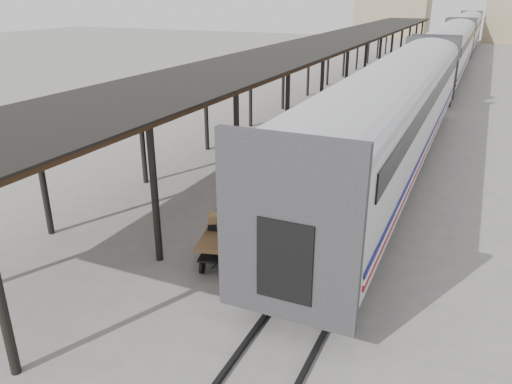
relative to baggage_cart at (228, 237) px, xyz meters
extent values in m
plane|color=slate|center=(-0.38, 1.09, -0.65)|extent=(160.00, 160.00, 0.00)
cube|color=silver|center=(2.82, 9.09, 1.95)|extent=(3.00, 24.00, 2.90)
cube|color=#28282B|center=(2.82, -2.81, 1.95)|extent=(3.04, 0.22, 3.50)
cube|color=black|center=(1.30, 9.09, 2.85)|extent=(0.04, 22.08, 0.65)
cube|color=black|center=(2.82, 9.09, 0.25)|extent=(2.55, 23.04, 0.50)
cube|color=silver|center=(2.82, 35.09, 1.95)|extent=(3.00, 24.00, 2.90)
cube|color=#28282B|center=(2.82, 23.19, 1.95)|extent=(3.04, 0.22, 3.50)
cube|color=black|center=(1.30, 35.09, 2.85)|extent=(0.04, 22.08, 0.65)
cube|color=black|center=(2.82, 35.09, 0.25)|extent=(2.55, 23.04, 0.50)
cube|color=silver|center=(2.82, 61.09, 1.95)|extent=(3.00, 24.00, 2.90)
cube|color=#28282B|center=(2.82, 49.19, 1.95)|extent=(3.04, 0.22, 3.50)
cube|color=black|center=(1.30, 61.09, 2.85)|extent=(0.04, 22.08, 0.65)
cube|color=black|center=(2.82, 61.09, 0.25)|extent=(2.55, 23.04, 0.50)
cube|color=black|center=(1.57, 0.59, 1.50)|extent=(0.50, 1.70, 2.00)
imported|color=silver|center=(1.57, 0.59, 1.36)|extent=(0.72, 0.89, 1.72)
cube|color=olive|center=(1.17, 0.44, 0.75)|extent=(0.57, 0.25, 0.42)
cube|color=#422B19|center=(-3.78, 25.09, 3.35)|extent=(4.60, 64.00, 0.18)
cube|color=black|center=(-3.78, 25.09, 3.47)|extent=(4.90, 64.30, 0.06)
cylinder|color=black|center=(-5.83, 25.09, 1.35)|extent=(0.20, 0.20, 4.00)
cylinder|color=black|center=(-5.83, 56.09, 1.35)|extent=(0.20, 0.20, 4.00)
cylinder|color=black|center=(-1.73, 25.09, 1.35)|extent=(0.20, 0.20, 4.00)
cylinder|color=black|center=(-1.73, 56.09, 1.35)|extent=(0.20, 0.20, 4.00)
cube|color=black|center=(2.10, 35.09, -0.59)|extent=(0.10, 150.00, 0.12)
cube|color=black|center=(3.54, 35.09, -0.59)|extent=(0.10, 150.00, 0.12)
cube|color=tan|center=(-10.38, 83.09, 2.35)|extent=(12.00, 8.00, 6.00)
cube|color=brown|center=(0.00, 0.00, 0.15)|extent=(1.79, 2.63, 0.12)
cube|color=black|center=(0.00, 0.00, -0.20)|extent=(1.67, 2.51, 0.06)
cylinder|color=black|center=(-0.26, -1.04, -0.45)|extent=(0.17, 0.41, 0.40)
cylinder|color=black|center=(0.71, -0.80, -0.45)|extent=(0.17, 0.41, 0.40)
cylinder|color=black|center=(-0.71, 0.80, -0.45)|extent=(0.17, 0.41, 0.40)
cylinder|color=black|center=(0.26, 1.04, -0.45)|extent=(0.17, 0.41, 0.40)
cube|color=#363638|center=(-0.35, 0.44, 0.31)|extent=(0.69, 0.61, 0.19)
cube|color=olive|center=(0.15, 0.71, 0.32)|extent=(0.65, 0.50, 0.22)
cube|color=black|center=(-0.29, 0.00, 0.32)|extent=(0.60, 0.48, 0.21)
cube|color=#40482B|center=(0.21, 0.11, 0.29)|extent=(0.52, 0.43, 0.16)
cube|color=#503D20|center=(-0.27, 0.47, 0.53)|extent=(0.55, 0.41, 0.20)
cube|color=olive|center=(-0.30, -0.03, 0.56)|extent=(0.69, 0.63, 0.22)
cube|color=#363638|center=(-0.26, 0.40, 0.71)|extent=(0.54, 0.48, 0.16)
cube|color=black|center=(0.19, 0.13, 0.47)|extent=(0.49, 0.38, 0.16)
cube|color=maroon|center=(-1.64, 20.55, -0.03)|extent=(1.32, 1.86, 1.02)
cube|color=maroon|center=(-1.55, 20.99, 0.65)|extent=(1.07, 0.85, 0.40)
cylinder|color=black|center=(-2.20, 20.02, -0.45)|extent=(0.21, 0.43, 0.41)
cylinder|color=black|center=(-1.31, 19.85, -0.45)|extent=(0.21, 0.43, 0.41)
cylinder|color=black|center=(-1.96, 21.24, -0.45)|extent=(0.21, 0.43, 0.41)
cylinder|color=black|center=(-1.08, 21.07, -0.45)|extent=(0.21, 0.43, 0.41)
imported|color=navy|center=(0.25, -0.65, 1.07)|extent=(0.51, 0.68, 1.71)
imported|color=black|center=(-2.10, 12.17, 0.18)|extent=(1.04, 0.71, 1.65)
camera|label=1|loc=(5.91, -11.16, 6.42)|focal=35.00mm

